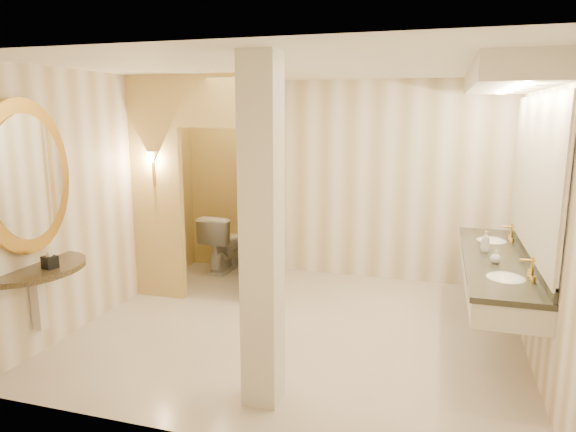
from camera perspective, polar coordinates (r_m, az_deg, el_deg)
floor at (r=5.61m, az=1.18°, el=-12.41°), size 4.50×4.50×0.00m
ceiling at (r=5.16m, az=1.31°, el=16.22°), size 4.50×4.50×0.00m
wall_back at (r=7.15m, az=5.50°, el=3.97°), size 4.50×0.02×2.70m
wall_front at (r=3.38m, az=-7.80°, el=-4.44°), size 4.50×0.02×2.70m
wall_left at (r=6.20m, az=-19.27°, el=2.25°), size 0.02×4.00×2.70m
wall_right at (r=5.12m, az=26.33°, el=-0.11°), size 0.02×4.00×2.70m
toilet_closet at (r=6.48m, az=-6.08°, el=3.52°), size 1.50×1.55×2.70m
wall_sconce at (r=6.33m, az=-14.82°, el=6.18°), size 0.14×0.14×0.42m
vanity at (r=5.34m, az=23.19°, el=3.63°), size 0.75×2.73×2.09m
console_shelf at (r=5.22m, az=-26.94°, el=0.03°), size 1.08×1.08×1.99m
pillar at (r=3.88m, az=-2.91°, el=-2.27°), size 0.28×0.28×2.70m
tissue_box at (r=5.17m, az=-24.94°, el=-4.67°), size 0.14×0.14×0.11m
toilet at (r=7.56m, az=-7.06°, el=-2.85°), size 0.53×0.85×0.83m
soap_bottle_a at (r=5.71m, az=20.92°, el=-2.84°), size 0.06×0.06×0.12m
soap_bottle_b at (r=5.21m, az=22.08°, el=-4.22°), size 0.10×0.10×0.13m
soap_bottle_c at (r=5.58m, az=21.10°, el=-2.65°), size 0.11×0.11×0.22m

